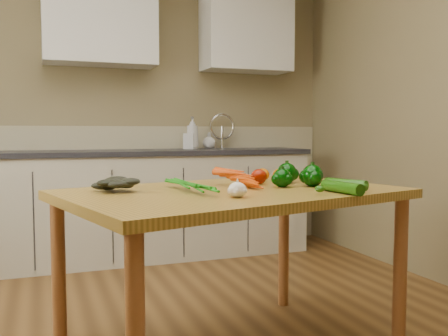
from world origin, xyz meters
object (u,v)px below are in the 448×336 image
pepper_a (282,178)px  pepper_b (287,173)px  soap_bottle_b (190,137)px  soap_bottle_c (209,140)px  zucchini_b (342,187)px  soap_bottle_a (192,133)px  leafy_greens (113,180)px  tomato_b (263,175)px  zucchini_a (346,184)px  carrot_bunch (224,181)px  pepper_c (312,176)px  table (233,209)px  tomato_a (259,177)px  tomato_c (279,175)px  garlic_bulb (237,190)px

pepper_a → pepper_b: size_ratio=0.86×
soap_bottle_b → soap_bottle_c: 0.23m
zucchini_b → soap_bottle_a: bearing=88.5°
soap_bottle_b → leafy_greens: size_ratio=0.97×
tomato_b → zucchini_a: size_ratio=0.35×
carrot_bunch → tomato_b: bearing=25.2°
carrot_bunch → pepper_c: pepper_c is taller
soap_bottle_a → pepper_b: soap_bottle_a is taller
table → pepper_b: bearing=11.3°
soap_bottle_c → tomato_b: (-0.33, -1.87, -0.15)m
carrot_bunch → tomato_a: (0.23, 0.12, 0.00)m
tomato_c → zucchini_b: 0.57m
soap_bottle_b → pepper_c: soap_bottle_b is taller
soap_bottle_b → zucchini_a: 2.28m
table → carrot_bunch: (-0.02, 0.05, 0.12)m
soap_bottle_a → tomato_c: bearing=-62.0°
table → soap_bottle_c: 2.29m
table → zucchini_a: (0.49, -0.17, 0.11)m
tomato_a → tomato_c: 0.19m
pepper_a → tomato_c: pepper_a is taller
tomato_c → carrot_bunch: bearing=-151.1°
table → pepper_b: (0.37, 0.17, 0.14)m
soap_bottle_b → pepper_a: 2.11m
pepper_c → zucchini_a: pepper_c is taller
pepper_b → pepper_c: 0.19m
leafy_greens → zucchini_b: size_ratio=0.91×
carrot_bunch → zucchini_b: carrot_bunch is taller
soap_bottle_c → carrot_bunch: size_ratio=0.54×
table → pepper_c: pepper_c is taller
soap_bottle_c → garlic_bulb: size_ratio=2.01×
table → zucchini_a: bearing=-33.0°
carrot_bunch → tomato_a: tomato_a is taller
leafy_greens → pepper_a: leafy_greens is taller
carrot_bunch → zucchini_b: 0.54m
leafy_greens → soap_bottle_c: bearing=61.2°
pepper_b → zucchini_a: size_ratio=0.49×
zucchini_b → tomato_b: bearing=98.3°
pepper_c → tomato_c: pepper_c is taller
soap_bottle_b → table: bearing=111.7°
pepper_a → zucchini_b: bearing=-66.6°
soap_bottle_b → tomato_c: 1.84m
soap_bottle_a → carrot_bunch: 2.12m
soap_bottle_b → soap_bottle_a: bearing=-132.9°
garlic_bulb → pepper_b: size_ratio=0.72×
tomato_c → tomato_b: bearing=152.3°
table → garlic_bulb: garlic_bulb is taller
soap_bottle_b → pepper_c: size_ratio=1.97×
tomato_b → tomato_c: (0.08, -0.04, -0.00)m
leafy_greens → tomato_b: (0.82, 0.23, -0.02)m
tomato_a → zucchini_b: bearing=-69.7°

